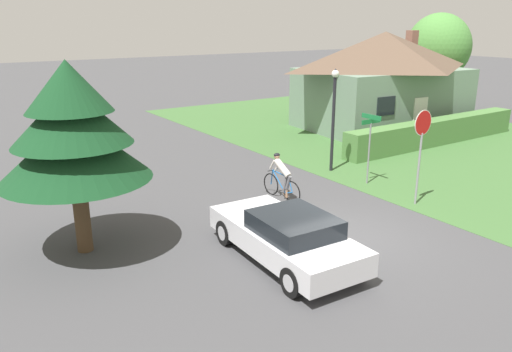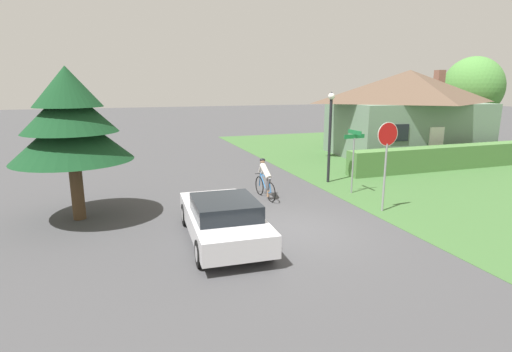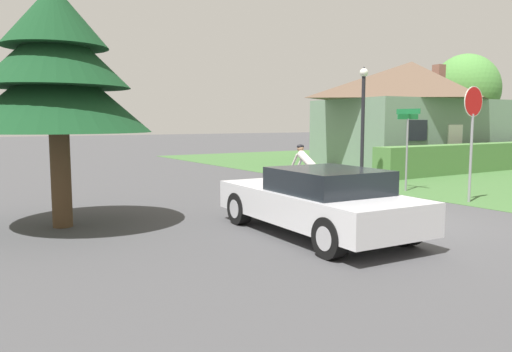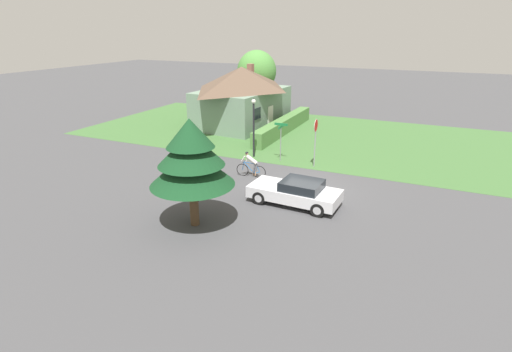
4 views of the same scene
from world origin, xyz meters
name	(u,v)px [view 4 (image 4 of 4)]	position (x,y,z in m)	size (l,w,h in m)	color
ground_plane	(305,189)	(0.00, 0.00, 0.00)	(140.00, 140.00, 0.00)	#424244
grass_verge_right	(301,134)	(11.27, 4.00, 0.01)	(16.00, 36.00, 0.01)	#3D6633
cottage_house	(242,96)	(12.18, 9.86, 2.66)	(9.53, 6.89, 5.16)	slate
hedge_row	(284,126)	(11.24, 5.52, 0.60)	(11.24, 0.90, 1.20)	#4C7A3D
sedan_left_lane	(296,192)	(-2.04, -0.15, 0.65)	(2.09, 4.57, 1.29)	silver
cyclist	(251,165)	(0.57, 3.51, 0.73)	(0.44, 1.84, 1.53)	black
stop_sign	(316,133)	(3.82, 0.66, 2.20)	(0.80, 0.07, 3.06)	gray
street_lamp	(254,121)	(4.12, 4.99, 2.47)	(0.29, 0.29, 3.98)	black
street_name_sign	(281,135)	(4.10, 3.04, 1.77)	(0.90, 0.90, 2.53)	gray
conifer_tall_near	(191,157)	(-5.99, 3.21, 3.16)	(3.66, 3.66, 4.83)	#4C3823
deciduous_tree_right	(257,71)	(18.89, 11.47, 4.05)	(4.00, 4.00, 6.16)	#4C3823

